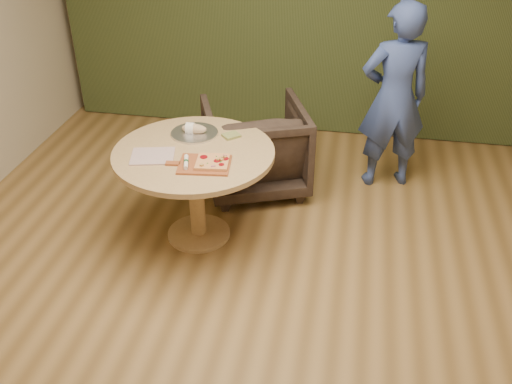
{
  "coord_description": "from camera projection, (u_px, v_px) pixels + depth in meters",
  "views": [
    {
      "loc": [
        0.59,
        -2.66,
        2.69
      ],
      "look_at": [
        0.05,
        0.25,
        0.81
      ],
      "focal_mm": 40.0,
      "sensor_mm": 36.0,
      "label": 1
    }
  ],
  "objects": [
    {
      "name": "serving_tray",
      "position": [
        194.0,
        133.0,
        4.31
      ],
      "size": [
        0.36,
        0.36,
        0.02
      ],
      "color": "silver",
      "rests_on": "pedestal_table"
    },
    {
      "name": "green_packet",
      "position": [
        231.0,
        136.0,
        4.27
      ],
      "size": [
        0.16,
        0.15,
        0.02
      ],
      "primitive_type": "cube",
      "rotation": [
        0.0,
        0.0,
        0.73
      ],
      "color": "#62682F",
      "rests_on": "pedestal_table"
    },
    {
      "name": "flatbread_pizza",
      "position": [
        213.0,
        162.0,
        3.89
      ],
      "size": [
        0.24,
        0.24,
        0.04
      ],
      "rotation": [
        0.0,
        0.0,
        0.11
      ],
      "color": "#E29C58",
      "rests_on": "pizza_paddle"
    },
    {
      "name": "room_shell",
      "position": [
        237.0,
        122.0,
        2.99
      ],
      "size": [
        5.04,
        6.04,
        2.84
      ],
      "color": "olive",
      "rests_on": "ground"
    },
    {
      "name": "person_standing",
      "position": [
        394.0,
        98.0,
        4.75
      ],
      "size": [
        0.68,
        0.54,
        1.62
      ],
      "primitive_type": "imported",
      "rotation": [
        0.0,
        0.0,
        3.43
      ],
      "color": "#344786",
      "rests_on": "ground"
    },
    {
      "name": "bread_roll",
      "position": [
        193.0,
        129.0,
        4.29
      ],
      "size": [
        0.19,
        0.09,
        0.09
      ],
      "color": "tan",
      "rests_on": "serving_tray"
    },
    {
      "name": "pizza_paddle",
      "position": [
        203.0,
        164.0,
        3.9
      ],
      "size": [
        0.46,
        0.32,
        0.01
      ],
      "rotation": [
        0.0,
        0.0,
        0.11
      ],
      "color": "#9A4C27",
      "rests_on": "pedestal_table"
    },
    {
      "name": "newspaper",
      "position": [
        153.0,
        156.0,
        4.01
      ],
      "size": [
        0.35,
        0.31,
        0.01
      ],
      "primitive_type": "cube",
      "rotation": [
        0.0,
        0.0,
        0.23
      ],
      "color": "silver",
      "rests_on": "pedestal_table"
    },
    {
      "name": "cutlery_roll",
      "position": [
        186.0,
        162.0,
        3.89
      ],
      "size": [
        0.07,
        0.2,
        0.03
      ],
      "rotation": [
        0.0,
        0.0,
        0.26
      ],
      "color": "silver",
      "rests_on": "pizza_paddle"
    },
    {
      "name": "pedestal_table",
      "position": [
        195.0,
        168.0,
        4.16
      ],
      "size": [
        1.17,
        1.17,
        0.75
      ],
      "rotation": [
        0.0,
        0.0,
        0.22
      ],
      "color": "tan",
      "rests_on": "ground"
    },
    {
      "name": "armchair",
      "position": [
        255.0,
        143.0,
        4.88
      ],
      "size": [
        1.05,
        1.03,
        0.85
      ],
      "primitive_type": "imported",
      "rotation": [
        0.0,
        0.0,
        3.52
      ],
      "color": "black",
      "rests_on": "ground"
    }
  ]
}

